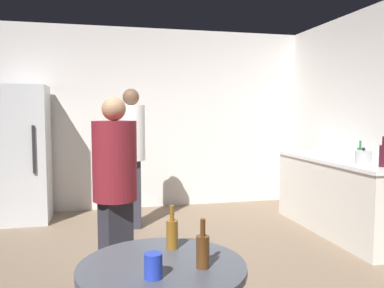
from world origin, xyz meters
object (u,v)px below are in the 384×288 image
foreground_table (162,286)px  person_in_white_shirt (132,147)px  person_in_maroon_shirt (115,182)px  beer_bottle_amber (172,233)px  beer_bottle_brown (203,250)px  beer_bottle_on_counter (360,153)px  refrigerator (21,154)px  plastic_cup_blue (153,266)px  wine_bottle_on_counter (383,155)px  kettle (364,157)px

foreground_table → person_in_white_shirt: size_ratio=0.46×
foreground_table → person_in_maroon_shirt: size_ratio=0.51×
beer_bottle_amber → beer_bottle_brown: size_ratio=1.00×
beer_bottle_on_counter → beer_bottle_brown: beer_bottle_on_counter is taller
refrigerator → person_in_maroon_shirt: size_ratio=1.15×
foreground_table → person_in_maroon_shirt: (-0.16, 1.27, 0.28)m
refrigerator → person_in_white_shirt: refrigerator is taller
beer_bottle_on_counter → plastic_cup_blue: beer_bottle_on_counter is taller
beer_bottle_brown → person_in_white_shirt: 3.21m
wine_bottle_on_counter → plastic_cup_blue: bearing=-145.8°
foreground_table → person_in_white_shirt: (0.12, 3.12, 0.39)m
plastic_cup_blue → person_in_maroon_shirt: 1.42m
person_in_white_shirt → wine_bottle_on_counter: bearing=65.4°
person_in_white_shirt → person_in_maroon_shirt: size_ratio=1.11×
foreground_table → kettle: bearing=36.9°
beer_bottle_on_counter → beer_bottle_brown: 3.27m
foreground_table → person_in_maroon_shirt: bearing=97.3°
person_in_maroon_shirt → foreground_table: bearing=-21.0°
kettle → plastic_cup_blue: size_ratio=2.22×
wine_bottle_on_counter → foreground_table: wine_bottle_on_counter is taller
foreground_table → beer_bottle_on_counter: bearing=38.8°
wine_bottle_on_counter → beer_bottle_brown: (-2.33, -1.68, -0.20)m
foreground_table → person_in_maroon_shirt: 1.31m
beer_bottle_on_counter → person_in_maroon_shirt: size_ratio=0.15×
wine_bottle_on_counter → plastic_cup_blue: (-2.57, -1.75, -0.23)m
kettle → beer_bottle_amber: 2.92m
refrigerator → beer_bottle_amber: 3.81m
refrigerator → beer_bottle_brown: refrigerator is taller
refrigerator → beer_bottle_on_counter: refrigerator is taller
foreground_table → beer_bottle_amber: 0.29m
refrigerator → kettle: bearing=-26.6°
beer_bottle_amber → person_in_white_shirt: bearing=89.4°
person_in_white_shirt → beer_bottle_brown: bearing=8.8°
beer_bottle_on_counter → foreground_table: (-2.61, -2.10, -0.35)m
kettle → person_in_white_shirt: person_in_white_shirt is taller
foreground_table → wine_bottle_on_counter: bearing=32.6°
kettle → beer_bottle_on_counter: beer_bottle_on_counter is taller
refrigerator → beer_bottle_on_counter: 4.23m
refrigerator → beer_bottle_on_counter: size_ratio=7.83×
refrigerator → plastic_cup_blue: refrigerator is taller
beer_bottle_on_counter → beer_bottle_brown: bearing=-138.2°
kettle → foreground_table: kettle is taller
beer_bottle_brown → person_in_maroon_shirt: bearing=104.1°
kettle → wine_bottle_on_counter: (0.02, -0.27, 0.05)m
foreground_table → person_in_white_shirt: person_in_white_shirt is taller
person_in_white_shirt → foreground_table: bearing=5.6°
beer_bottle_brown → plastic_cup_blue: size_ratio=2.09×
beer_bottle_amber → beer_bottle_brown: same height
refrigerator → person_in_maroon_shirt: refrigerator is taller
foreground_table → plastic_cup_blue: (-0.06, -0.14, 0.16)m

